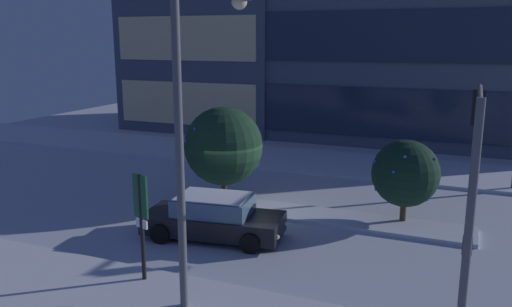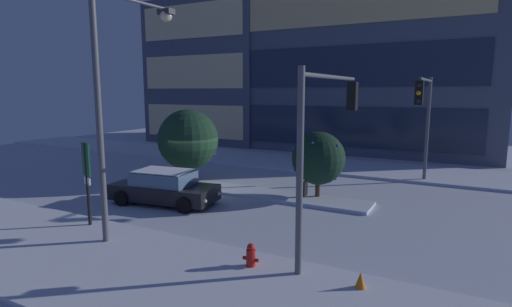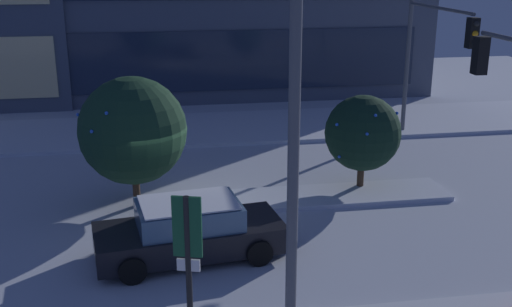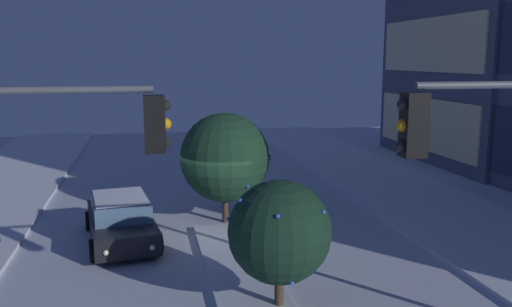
% 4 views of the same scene
% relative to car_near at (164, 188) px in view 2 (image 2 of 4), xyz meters
% --- Properties ---
extents(ground, '(52.00, 52.00, 0.00)m').
position_rel_car_near_xyz_m(ground, '(-0.16, 3.06, -0.71)').
color(ground, silver).
extents(curb_strip_near, '(52.00, 5.20, 0.14)m').
position_rel_car_near_xyz_m(curb_strip_near, '(-0.16, -5.73, -0.64)').
color(curb_strip_near, silver).
rests_on(curb_strip_near, ground).
extents(curb_strip_far, '(52.00, 5.20, 0.14)m').
position_rel_car_near_xyz_m(curb_strip_far, '(-0.16, 11.85, -0.64)').
color(curb_strip_far, silver).
rests_on(curb_strip_far, ground).
extents(median_strip, '(9.00, 1.80, 0.14)m').
position_rel_car_near_xyz_m(median_strip, '(3.81, 3.29, -0.64)').
color(median_strip, silver).
rests_on(median_strip, ground).
extents(office_tower_secondary, '(11.64, 11.20, 13.17)m').
position_rel_car_near_xyz_m(office_tower_secondary, '(-10.52, 21.92, 5.87)').
color(office_tower_secondary, '#4C5466').
rests_on(office_tower_secondary, ground).
extents(car_near, '(4.93, 2.59, 1.49)m').
position_rel_car_near_xyz_m(car_near, '(0.00, 0.00, 0.00)').
color(car_near, black).
rests_on(car_near, ground).
extents(traffic_light_corner_near_right, '(0.32, 5.35, 5.53)m').
position_rel_car_near_xyz_m(traffic_light_corner_near_right, '(7.91, -1.77, 3.16)').
color(traffic_light_corner_near_right, '#565960').
rests_on(traffic_light_corner_near_right, ground).
extents(traffic_light_corner_far_right, '(0.32, 5.50, 5.64)m').
position_rel_car_near_xyz_m(traffic_light_corner_far_right, '(9.72, 7.76, 3.31)').
color(traffic_light_corner_far_right, '#565960').
rests_on(traffic_light_corner_far_right, ground).
extents(street_lamp_arched, '(0.56, 3.50, 8.00)m').
position_rel_car_near_xyz_m(street_lamp_arched, '(1.59, -3.70, 4.50)').
color(street_lamp_arched, '#565960').
rests_on(street_lamp_arched, ground).
extents(fire_hydrant, '(0.48, 0.26, 0.79)m').
position_rel_car_near_xyz_m(fire_hydrant, '(6.58, -4.11, -0.33)').
color(fire_hydrant, red).
rests_on(fire_hydrant, ground).
extents(parking_info_sign, '(0.54, 0.22, 3.13)m').
position_rel_car_near_xyz_m(parking_info_sign, '(-0.22, -3.78, 1.29)').
color(parking_info_sign, black).
rests_on(parking_info_sign, ground).
extents(decorated_tree_median, '(2.41, 2.41, 3.12)m').
position_rel_car_near_xyz_m(decorated_tree_median, '(5.75, 3.83, 1.20)').
color(decorated_tree_median, '#473323').
rests_on(decorated_tree_median, ground).
extents(decorated_tree_left_of_median, '(3.18, 3.24, 3.97)m').
position_rel_car_near_xyz_m(decorated_tree_left_of_median, '(-1.38, 3.60, 1.66)').
color(decorated_tree_left_of_median, '#473323').
rests_on(decorated_tree_left_of_median, ground).
extents(construction_cone, '(0.36, 0.36, 0.55)m').
position_rel_car_near_xyz_m(construction_cone, '(9.55, -3.96, -0.44)').
color(construction_cone, orange).
rests_on(construction_cone, ground).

